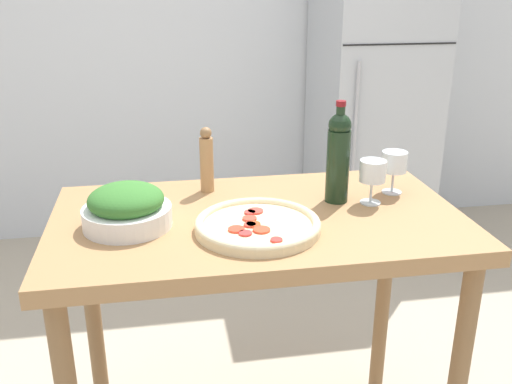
# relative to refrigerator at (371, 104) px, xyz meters

# --- Properties ---
(wall_back) EXTENTS (6.40, 0.06, 2.60)m
(wall_back) POSITION_rel_refrigerator_xyz_m (-1.00, 0.40, 0.41)
(wall_back) COLOR silver
(wall_back) RESTS_ON ground_plane
(refrigerator) EXTENTS (0.64, 0.73, 1.79)m
(refrigerator) POSITION_rel_refrigerator_xyz_m (0.00, 0.00, 0.00)
(refrigerator) COLOR #B7BCC1
(refrigerator) RESTS_ON ground_plane
(prep_counter) EXTENTS (1.22, 0.69, 0.96)m
(prep_counter) POSITION_rel_refrigerator_xyz_m (-1.00, -1.73, -0.07)
(prep_counter) COLOR #A87A4C
(prep_counter) RESTS_ON ground_plane
(wine_bottle) EXTENTS (0.07, 0.07, 0.32)m
(wine_bottle) POSITION_rel_refrigerator_xyz_m (-0.74, -1.66, 0.21)
(wine_bottle) COLOR black
(wine_bottle) RESTS_ON prep_counter
(wine_glass_near) EXTENTS (0.08, 0.08, 0.14)m
(wine_glass_near) POSITION_rel_refrigerator_xyz_m (-0.64, -1.69, 0.16)
(wine_glass_near) COLOR silver
(wine_glass_near) RESTS_ON prep_counter
(wine_glass_far) EXTENTS (0.08, 0.08, 0.14)m
(wine_glass_far) POSITION_rel_refrigerator_xyz_m (-0.54, -1.62, 0.16)
(wine_glass_far) COLOR silver
(wine_glass_far) RESTS_ON prep_counter
(pepper_mill) EXTENTS (0.04, 0.04, 0.22)m
(pepper_mill) POSITION_rel_refrigerator_xyz_m (-1.13, -1.50, 0.17)
(pepper_mill) COLOR #AD7F51
(pepper_mill) RESTS_ON prep_counter
(salad_bowl) EXTENTS (0.25, 0.25, 0.13)m
(salad_bowl) POSITION_rel_refrigerator_xyz_m (-1.38, -1.75, 0.12)
(salad_bowl) COLOR white
(salad_bowl) RESTS_ON prep_counter
(homemade_pizza) EXTENTS (0.35, 0.35, 0.03)m
(homemade_pizza) POSITION_rel_refrigerator_xyz_m (-1.02, -1.84, 0.08)
(homemade_pizza) COLOR beige
(homemade_pizza) RESTS_ON prep_counter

